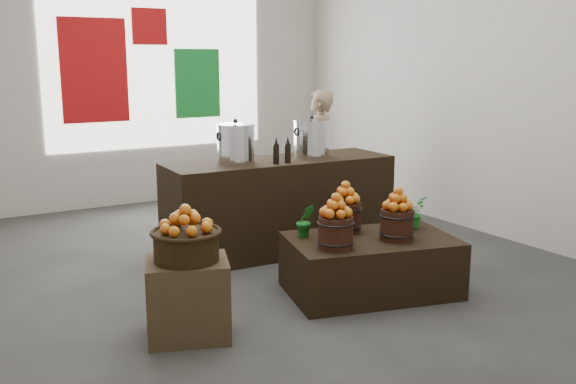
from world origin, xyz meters
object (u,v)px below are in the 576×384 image
display_table (371,265)px  stock_pot_left (236,145)px  wicker_basket (186,246)px  shopper (318,153)px  counter (280,205)px  crate (188,299)px  stock_pot_center (311,139)px

display_table → stock_pot_left: size_ratio=3.83×
wicker_basket → display_table: bearing=1.3°
display_table → shopper: bearing=80.0°
display_table → counter: bearing=106.4°
crate → wicker_basket: wicker_basket is taller
stock_pot_left → shopper: bearing=33.3°
stock_pot_left → shopper: (1.80, 1.18, -0.36)m
wicker_basket → stock_pot_left: bearing=52.9°
stock_pot_center → display_table: bearing=-102.8°
wicker_basket → counter: (1.71, 1.57, -0.20)m
stock_pot_center → shopper: shopper is taller
crate → counter: size_ratio=0.24×
crate → shopper: size_ratio=0.36×
crate → stock_pot_left: (1.20, 1.59, 0.90)m
wicker_basket → shopper: bearing=42.7°
wicker_basket → display_table: wicker_basket is taller
crate → wicker_basket: (0.00, 0.00, 0.41)m
display_table → stock_pot_left: (-0.55, 1.55, 0.95)m
wicker_basket → stock_pot_center: (2.10, 1.55, 0.49)m
counter → crate: bearing=-134.8°
wicker_basket → stock_pot_left: (1.20, 1.59, 0.49)m
wicker_basket → shopper: 4.08m
stock_pot_left → stock_pot_center: bearing=-2.6°
wicker_basket → counter: bearing=42.6°
display_table → stock_pot_center: size_ratio=3.83×
wicker_basket → display_table: (1.76, 0.04, -0.46)m
wicker_basket → shopper: shopper is taller
display_table → counter: (-0.05, 1.53, 0.25)m
shopper → crate: bearing=4.0°
wicker_basket → stock_pot_left: stock_pot_left is taller
crate → stock_pot_left: 2.19m
display_table → shopper: 3.05m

